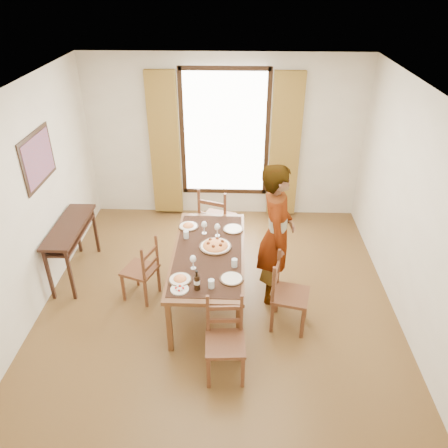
{
  "coord_description": "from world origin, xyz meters",
  "views": [
    {
      "loc": [
        0.23,
        -4.33,
        3.8
      ],
      "look_at": [
        0.06,
        0.37,
        1.0
      ],
      "focal_mm": 35.0,
      "sensor_mm": 36.0,
      "label": 1
    }
  ],
  "objects_px": {
    "console_table": "(70,232)",
    "dining_table": "(209,256)",
    "man": "(276,235)",
    "pasta_platter": "(215,244)"
  },
  "relations": [
    {
      "from": "console_table",
      "to": "dining_table",
      "type": "distance_m",
      "value": 1.97
    },
    {
      "from": "console_table",
      "to": "dining_table",
      "type": "xyz_separation_m",
      "value": [
        1.91,
        -0.49,
        0.01
      ]
    },
    {
      "from": "man",
      "to": "pasta_platter",
      "type": "distance_m",
      "value": 0.76
    },
    {
      "from": "pasta_platter",
      "to": "console_table",
      "type": "bearing_deg",
      "value": 168.65
    },
    {
      "from": "console_table",
      "to": "man",
      "type": "height_order",
      "value": "man"
    },
    {
      "from": "dining_table",
      "to": "man",
      "type": "relative_size",
      "value": 1.03
    },
    {
      "from": "man",
      "to": "pasta_platter",
      "type": "relative_size",
      "value": 4.67
    },
    {
      "from": "dining_table",
      "to": "man",
      "type": "xyz_separation_m",
      "value": [
        0.83,
        0.13,
        0.24
      ]
    },
    {
      "from": "console_table",
      "to": "man",
      "type": "relative_size",
      "value": 0.64
    },
    {
      "from": "console_table",
      "to": "dining_table",
      "type": "height_order",
      "value": "console_table"
    }
  ]
}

